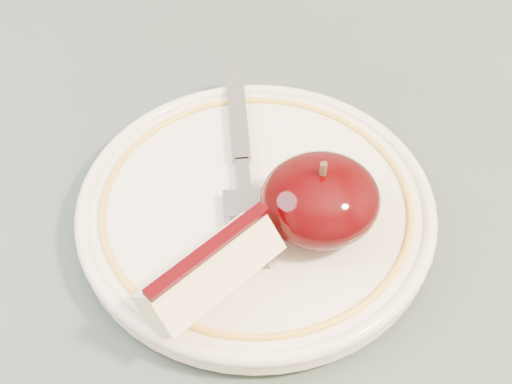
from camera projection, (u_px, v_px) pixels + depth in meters
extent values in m
cylinder|color=brown|center=(453.00, 147.00, 1.05)|extent=(0.05, 0.05, 0.71)
cube|color=#42514A|center=(255.00, 271.00, 0.45)|extent=(0.90, 0.90, 0.04)
cylinder|color=beige|center=(256.00, 218.00, 0.45)|extent=(0.12, 0.12, 0.01)
cylinder|color=beige|center=(256.00, 209.00, 0.44)|extent=(0.22, 0.22, 0.01)
torus|color=beige|center=(256.00, 204.00, 0.43)|extent=(0.22, 0.22, 0.01)
torus|color=gold|center=(256.00, 202.00, 0.43)|extent=(0.19, 0.19, 0.00)
ellipsoid|color=black|center=(320.00, 199.00, 0.41)|extent=(0.07, 0.07, 0.04)
cylinder|color=#472D19|center=(323.00, 171.00, 0.39)|extent=(0.00, 0.00, 0.01)
cube|color=#FAEDB8|center=(210.00, 271.00, 0.38)|extent=(0.09, 0.07, 0.04)
cube|color=#320105|center=(209.00, 249.00, 0.36)|extent=(0.07, 0.05, 0.00)
cube|color=#94979C|center=(238.00, 113.00, 0.48)|extent=(0.03, 0.09, 0.00)
cube|color=#94979C|center=(243.00, 175.00, 0.44)|extent=(0.01, 0.03, 0.00)
cube|color=#94979C|center=(246.00, 204.00, 0.43)|extent=(0.03, 0.03, 0.00)
cube|color=#94979C|center=(269.00, 239.00, 0.41)|extent=(0.01, 0.04, 0.00)
cube|color=#94979C|center=(256.00, 240.00, 0.41)|extent=(0.01, 0.04, 0.00)
cube|color=#94979C|center=(242.00, 241.00, 0.41)|extent=(0.01, 0.04, 0.00)
cube|color=#94979C|center=(228.00, 242.00, 0.41)|extent=(0.01, 0.04, 0.00)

